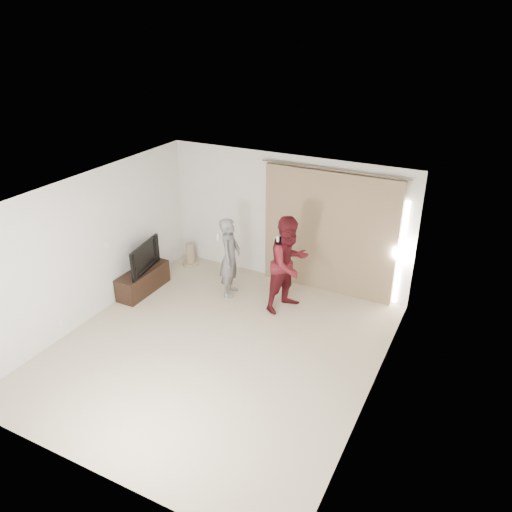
# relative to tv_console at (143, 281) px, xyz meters

# --- Properties ---
(floor) EXTENTS (5.50, 5.50, 0.00)m
(floor) POSITION_rel_tv_console_xyz_m (2.27, -1.00, -0.23)
(floor) COLOR #BFB08F
(floor) RESTS_ON ground
(wall_back) EXTENTS (5.00, 0.04, 2.60)m
(wall_back) POSITION_rel_tv_console_xyz_m (2.27, 1.75, 1.07)
(wall_back) COLOR silver
(wall_back) RESTS_ON ground
(wall_left) EXTENTS (0.04, 5.50, 2.60)m
(wall_left) POSITION_rel_tv_console_xyz_m (-0.23, -1.00, 1.07)
(wall_left) COLOR silver
(wall_left) RESTS_ON ground
(ceiling) EXTENTS (5.00, 5.50, 0.01)m
(ceiling) POSITION_rel_tv_console_xyz_m (2.27, -1.00, 2.37)
(ceiling) COLOR white
(ceiling) RESTS_ON wall_back
(curtain) EXTENTS (2.80, 0.11, 2.46)m
(curtain) POSITION_rel_tv_console_xyz_m (3.18, 1.68, 0.97)
(curtain) COLOR #997D5D
(curtain) RESTS_ON ground
(tv_console) EXTENTS (0.41, 1.20, 0.46)m
(tv_console) POSITION_rel_tv_console_xyz_m (0.00, 0.00, 0.00)
(tv_console) COLOR black
(tv_console) RESTS_ON ground
(tv) EXTENTS (0.30, 1.02, 0.58)m
(tv) POSITION_rel_tv_console_xyz_m (0.00, 0.00, 0.52)
(tv) COLOR black
(tv) RESTS_ON tv_console
(scratching_post) EXTENTS (0.36, 0.36, 0.48)m
(scratching_post) POSITION_rel_tv_console_xyz_m (0.16, 1.40, -0.04)
(scratching_post) COLOR tan
(scratching_post) RESTS_ON ground
(person_man) EXTENTS (0.49, 0.64, 1.57)m
(person_man) POSITION_rel_tv_console_xyz_m (1.57, 0.69, 0.55)
(person_man) COLOR slate
(person_man) RESTS_ON ground
(person_woman) EXTENTS (0.97, 1.07, 1.80)m
(person_woman) POSITION_rel_tv_console_xyz_m (2.78, 0.72, 0.67)
(person_woman) COLOR #501218
(person_woman) RESTS_ON ground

